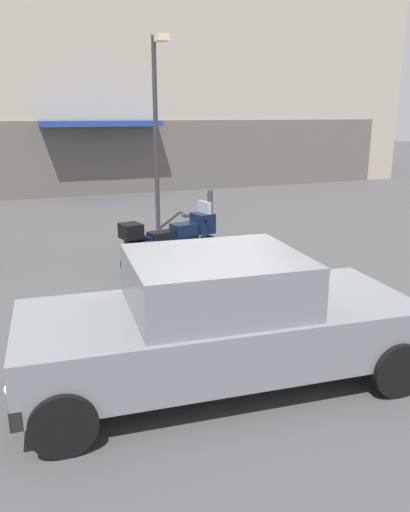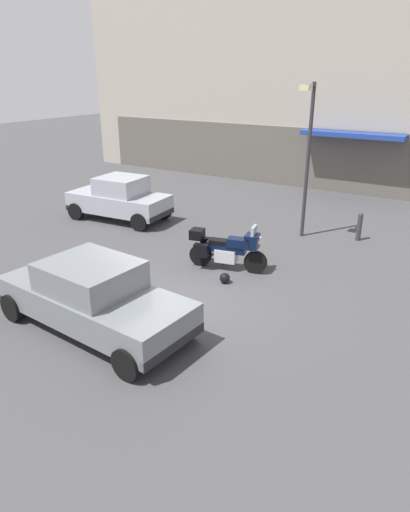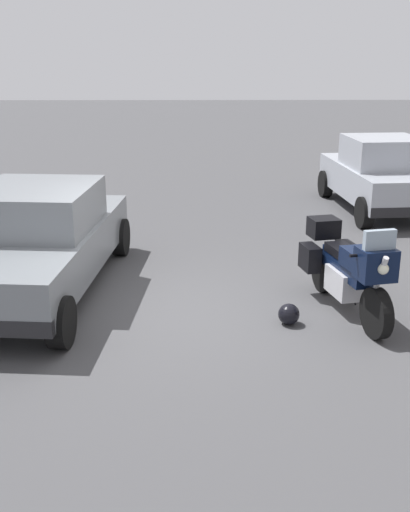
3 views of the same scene
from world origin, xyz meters
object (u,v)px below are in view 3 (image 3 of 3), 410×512
(car_sedan_far, at_px, (38,240))
(motorcycle, at_px, (348,268))
(helmet, at_px, (289,314))
(car_hatchback_near, at_px, (380,175))

(car_sedan_far, bearing_deg, motorcycle, -96.09)
(motorcycle, height_order, car_sedan_far, car_sedan_far)
(motorcycle, xyz_separation_m, helmet, (0.43, -0.84, -0.48))
(helmet, xyz_separation_m, car_hatchback_near, (-6.12, 2.84, 0.67))
(motorcycle, xyz_separation_m, car_hatchback_near, (-5.69, 2.00, 0.19))
(helmet, relative_size, car_hatchback_near, 0.07)
(motorcycle, distance_m, car_hatchback_near, 6.03)
(motorcycle, bearing_deg, car_sedan_far, -112.76)
(helmet, xyz_separation_m, car_sedan_far, (-1.25, -3.50, 0.64))
(helmet, distance_m, car_hatchback_near, 6.78)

